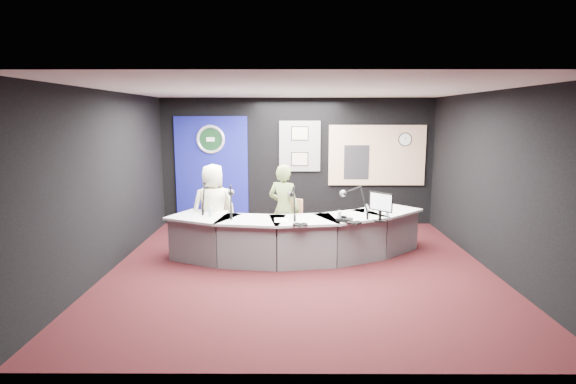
{
  "coord_description": "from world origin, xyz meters",
  "views": [
    {
      "loc": [
        -0.17,
        -6.9,
        2.42
      ],
      "look_at": [
        -0.2,
        0.8,
        1.1
      ],
      "focal_mm": 28.0,
      "sensor_mm": 36.0,
      "label": 1
    }
  ],
  "objects_px": {
    "person_man": "(214,208)",
    "person_woman": "(284,209)",
    "armchair_left": "(214,224)",
    "armchair_right": "(284,225)",
    "broadcast_desk": "(297,236)"
  },
  "relations": [
    {
      "from": "armchair_right",
      "to": "person_man",
      "type": "xyz_separation_m",
      "value": [
        -1.25,
        0.1,
        0.28
      ]
    },
    {
      "from": "armchair_left",
      "to": "person_man",
      "type": "xyz_separation_m",
      "value": [
        0.0,
        0.0,
        0.29
      ]
    },
    {
      "from": "broadcast_desk",
      "to": "person_man",
      "type": "distance_m",
      "value": 1.57
    },
    {
      "from": "armchair_left",
      "to": "person_man",
      "type": "bearing_deg",
      "value": 0.0
    },
    {
      "from": "person_man",
      "to": "person_woman",
      "type": "relative_size",
      "value": 1.0
    },
    {
      "from": "armchair_left",
      "to": "broadcast_desk",
      "type": "bearing_deg",
      "value": -18.26
    },
    {
      "from": "broadcast_desk",
      "to": "armchair_left",
      "type": "distance_m",
      "value": 1.52
    },
    {
      "from": "broadcast_desk",
      "to": "person_man",
      "type": "relative_size",
      "value": 2.84
    },
    {
      "from": "person_woman",
      "to": "person_man",
      "type": "bearing_deg",
      "value": 20.54
    },
    {
      "from": "person_woman",
      "to": "broadcast_desk",
      "type": "bearing_deg",
      "value": 155.93
    },
    {
      "from": "broadcast_desk",
      "to": "person_man",
      "type": "xyz_separation_m",
      "value": [
        -1.47,
        0.35,
        0.42
      ]
    },
    {
      "from": "person_woman",
      "to": "armchair_right",
      "type": "bearing_deg",
      "value": -0.0
    },
    {
      "from": "armchair_right",
      "to": "person_woman",
      "type": "height_order",
      "value": "person_woman"
    },
    {
      "from": "armchair_left",
      "to": "person_woman",
      "type": "relative_size",
      "value": 0.63
    },
    {
      "from": "armchair_left",
      "to": "armchair_right",
      "type": "xyz_separation_m",
      "value": [
        1.25,
        -0.1,
        0.01
      ]
    }
  ]
}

